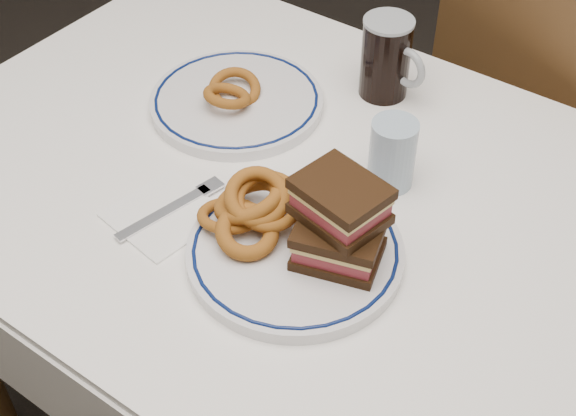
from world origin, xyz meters
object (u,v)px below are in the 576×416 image
Objects in this scene: beer_mug at (387,57)px; main_plate at (295,252)px; reuben_sandwich at (340,222)px; chair_far at (551,118)px; far_plate at (237,101)px.

main_plate is at bearing -75.97° from beer_mug.
beer_mug is (-0.15, 0.38, -0.01)m from reuben_sandwich.
far_plate is at bearing -122.93° from chair_far.
far_plate is (-0.37, -0.57, 0.22)m from chair_far.
main_plate is 2.12× the size of reuben_sandwich.
far_plate is (-0.28, 0.22, -0.00)m from main_plate.
chair_far reaches higher than main_plate.
reuben_sandwich is at bearing -67.98° from beer_mug.
far_plate is (-0.33, 0.20, -0.07)m from reuben_sandwich.
chair_far is 0.82m from reuben_sandwich.
chair_far reaches higher than far_plate.
beer_mug is 0.26m from far_plate.
beer_mug is at bearing 112.02° from reuben_sandwich.
chair_far is 3.42× the size of far_plate.
main_plate is 1.03× the size of far_plate.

